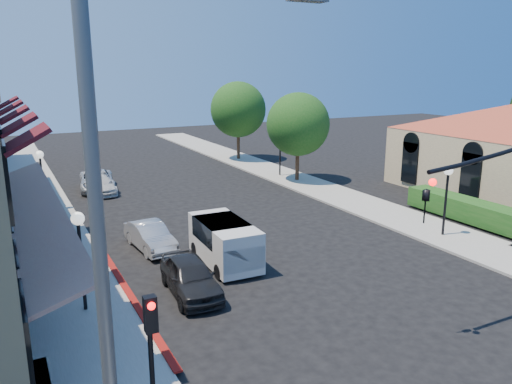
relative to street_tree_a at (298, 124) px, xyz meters
name	(u,v)px	position (x,y,z in m)	size (l,w,h in m)	color
ground	(448,365)	(-8.80, -22.00, -4.19)	(120.00, 120.00, 0.00)	black
sidewalk_left	(34,192)	(-17.55, 5.00, -4.13)	(3.50, 50.00, 0.12)	gray
sidewalk_right	(264,169)	(-0.05, 5.00, -4.13)	(3.50, 50.00, 0.12)	gray
curb_red_strip	(133,302)	(-15.70, -14.00, -4.19)	(0.25, 10.00, 0.06)	maroon
hedge	(470,222)	(2.90, -13.00, -4.19)	(1.40, 8.00, 1.10)	#174A15
street_tree_a	(298,124)	(0.00, 0.00, 0.00)	(4.56, 4.56, 6.48)	#392617
street_tree_b	(238,110)	(0.00, 10.00, 0.35)	(4.94, 4.94, 7.02)	#392617
secondary_signal	(151,337)	(-16.80, -20.59, -1.88)	(0.28, 0.42, 3.32)	black
cobra_streetlight	(128,280)	(-17.95, -24.00, 1.07)	(3.60, 0.25, 9.31)	#595B5E
lamppost_left_near	(79,236)	(-17.30, -14.00, -1.46)	(0.44, 0.44, 3.57)	black
lamppost_left_far	(41,165)	(-17.30, 0.00, -1.46)	(0.44, 0.44, 3.57)	black
lamppost_right_near	(447,183)	(-0.30, -14.00, -1.46)	(0.44, 0.44, 3.57)	black
lamppost_right_far	(280,141)	(-0.30, 2.00, -1.46)	(0.44, 0.44, 3.57)	black
white_van	(225,240)	(-11.29, -12.24, -3.12)	(1.97, 4.24, 1.85)	silver
parked_car_a	(190,276)	(-13.60, -14.28, -3.51)	(1.61, 4.00, 1.36)	black
parked_car_b	(150,236)	(-13.60, -9.00, -3.58)	(1.31, 3.75, 1.23)	#AAACB0
parked_car_c	(100,184)	(-13.60, 3.00, -3.60)	(1.65, 4.07, 1.18)	silver
parked_car_d	(97,181)	(-13.60, 4.00, -3.53)	(2.19, 4.76, 1.32)	silver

